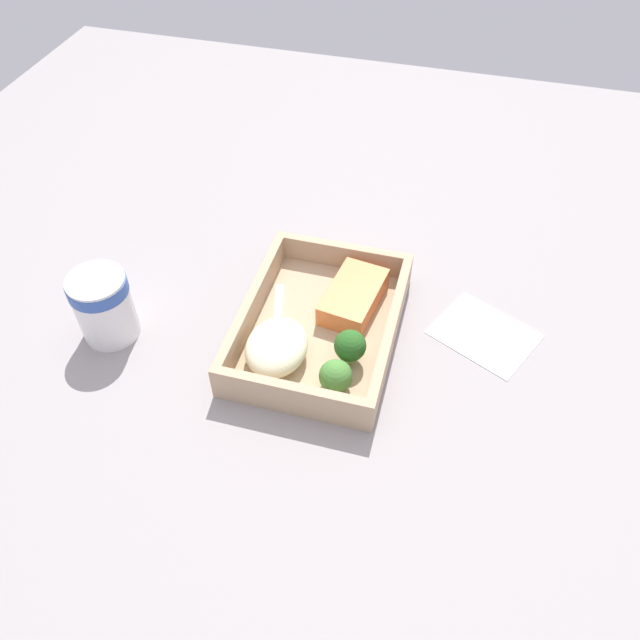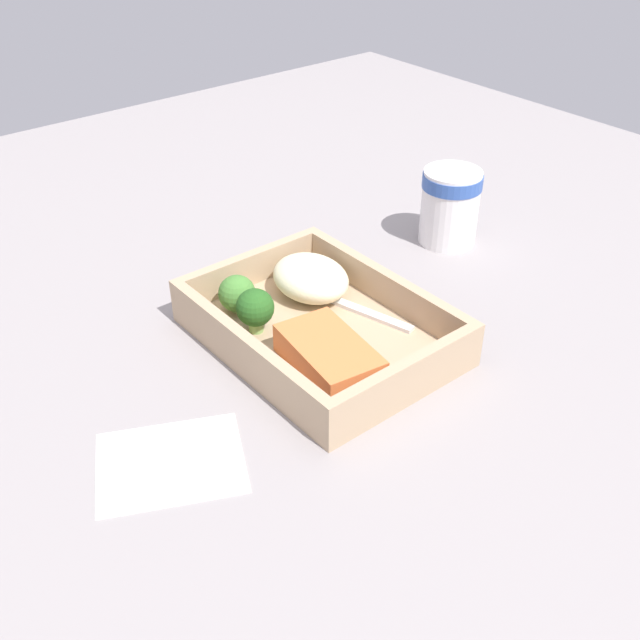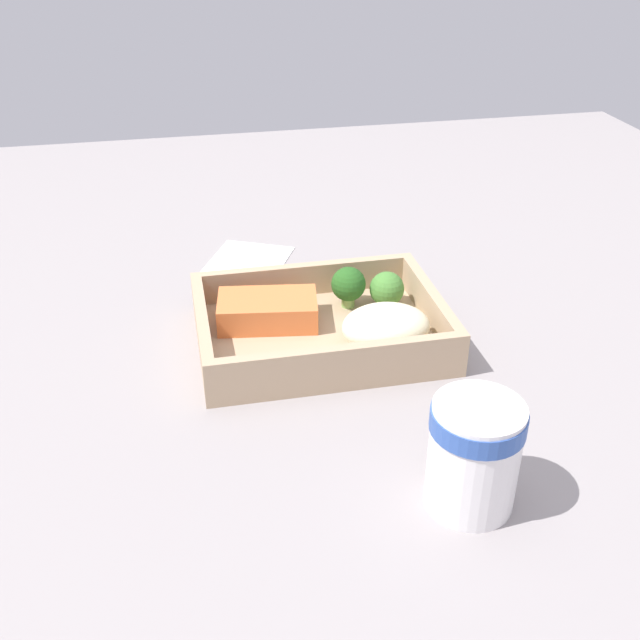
# 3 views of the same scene
# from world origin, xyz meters

# --- Properties ---
(ground_plane) EXTENTS (1.60, 1.60, 0.02)m
(ground_plane) POSITION_xyz_m (0.00, 0.00, -0.01)
(ground_plane) COLOR gray
(takeout_tray) EXTENTS (0.26, 0.20, 0.01)m
(takeout_tray) POSITION_xyz_m (0.00, 0.00, 0.01)
(takeout_tray) COLOR tan
(takeout_tray) RESTS_ON ground_plane
(tray_rim) EXTENTS (0.26, 0.20, 0.04)m
(tray_rim) POSITION_xyz_m (0.00, 0.00, 0.03)
(tray_rim) COLOR tan
(tray_rim) RESTS_ON takeout_tray
(salmon_fillet) EXTENTS (0.12, 0.08, 0.03)m
(salmon_fillet) POSITION_xyz_m (-0.05, 0.03, 0.03)
(salmon_fillet) COLOR orange
(salmon_fillet) RESTS_ON takeout_tray
(mashed_potatoes) EXTENTS (0.09, 0.08, 0.04)m
(mashed_potatoes) POSITION_xyz_m (0.06, -0.04, 0.03)
(mashed_potatoes) COLOR beige
(mashed_potatoes) RESTS_ON takeout_tray
(broccoli_floret_1) EXTENTS (0.04, 0.04, 0.05)m
(broccoli_floret_1) POSITION_xyz_m (0.04, 0.05, 0.04)
(broccoli_floret_1) COLOR #80AE5C
(broccoli_floret_1) RESTS_ON takeout_tray
(broccoli_floret_2) EXTENTS (0.04, 0.04, 0.04)m
(broccoli_floret_2) POSITION_xyz_m (0.09, 0.04, 0.03)
(broccoli_floret_2) COLOR #8AA468
(broccoli_floret_2) RESTS_ON takeout_tray
(fork) EXTENTS (0.16, 0.06, 0.00)m
(fork) POSITION_xyz_m (0.03, -0.05, 0.01)
(fork) COLOR silver
(fork) RESTS_ON takeout_tray
(paper_cup) EXTENTS (0.07, 0.07, 0.10)m
(paper_cup) POSITION_xyz_m (0.07, -0.26, 0.05)
(paper_cup) COLOR white
(paper_cup) RESTS_ON ground_plane
(receipt_slip) EXTENTS (0.14, 0.15, 0.00)m
(receipt_slip) POSITION_xyz_m (-0.06, 0.21, 0.00)
(receipt_slip) COLOR white
(receipt_slip) RESTS_ON ground_plane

